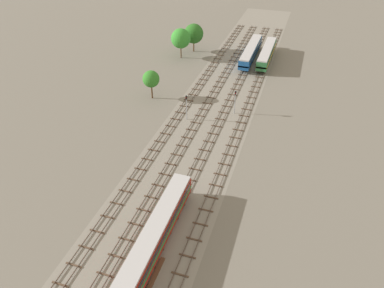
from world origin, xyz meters
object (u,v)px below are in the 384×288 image
signal_post_nearest (187,104)px  signal_post_near (235,99)px  passenger_coach_centre_left_mid (251,51)px  passenger_coach_centre_left_nearest (156,233)px  diesel_railcar_centre_near (267,53)px

signal_post_nearest → signal_post_near: signal_post_nearest is taller
passenger_coach_centre_left_mid → passenger_coach_centre_left_nearest: bearing=-90.0°
diesel_railcar_centre_near → passenger_coach_centre_left_mid: 4.62m
passenger_coach_centre_left_mid → signal_post_nearest: bearing=-100.4°
passenger_coach_centre_left_nearest → signal_post_near: size_ratio=3.89×
diesel_railcar_centre_near → signal_post_nearest: bearing=-107.1°
passenger_coach_centre_left_nearest → passenger_coach_centre_left_mid: same height
signal_post_nearest → passenger_coach_centre_left_mid: bearing=79.6°
diesel_railcar_centre_near → signal_post_nearest: size_ratio=3.47×
passenger_coach_centre_left_nearest → passenger_coach_centre_left_mid: (0.00, 71.08, 0.00)m
passenger_coach_centre_left_nearest → signal_post_near: signal_post_near is taller
passenger_coach_centre_left_nearest → passenger_coach_centre_left_mid: 71.08m
diesel_railcar_centre_near → signal_post_nearest: 39.33m
passenger_coach_centre_left_mid → signal_post_near: 32.13m
signal_post_nearest → signal_post_near: (9.24, 5.70, -0.14)m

